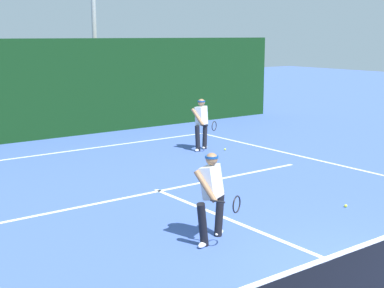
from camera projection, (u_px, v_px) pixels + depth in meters
name	position (u px, v px, depth m)	size (l,w,h in m)	color
court_line_baseline_far	(63.00, 152.00, 16.71)	(10.71, 0.10, 0.01)	white
court_line_service	(159.00, 191.00, 12.53)	(8.73, 0.10, 0.01)	white
court_line_centre	(250.00, 228.00, 10.14)	(0.10, 6.40, 0.01)	white
player_near	(212.00, 193.00, 9.33)	(0.89, 0.97, 1.57)	black
player_far	(202.00, 122.00, 16.81)	(0.71, 0.92, 1.60)	black
tennis_ball	(225.00, 149.00, 16.94)	(0.07, 0.07, 0.07)	#D1E033
tennis_ball_extra	(346.00, 206.00, 11.35)	(0.07, 0.07, 0.07)	#D1E033
back_fence_windscreen	(32.00, 90.00, 18.24)	(21.31, 0.12, 3.39)	black
light_pole	(94.00, 9.00, 20.96)	(0.55, 0.44, 7.29)	#9EA39E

